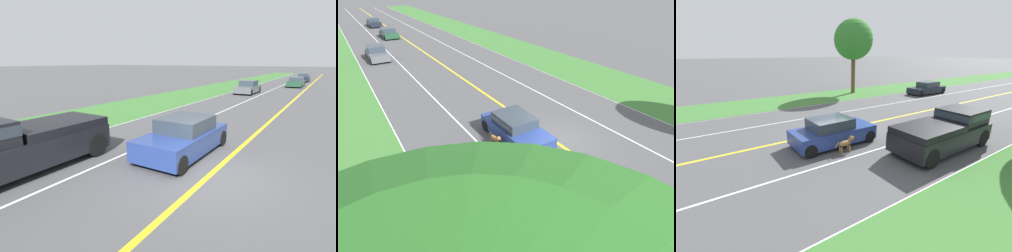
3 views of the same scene
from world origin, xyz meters
TOP-DOWN VIEW (x-y plane):
  - ground_plane at (0.00, 0.00)m, footprint 400.00×400.00m
  - centre_divider_line at (0.00, 0.00)m, footprint 0.18×160.00m
  - lane_edge_line_right at (7.00, 0.00)m, footprint 0.14×160.00m
  - lane_dash_same_dir at (3.50, 0.00)m, footprint 0.10×160.00m
  - grass_verge_right at (10.00, 0.00)m, footprint 6.00×160.00m
  - ego_car at (1.65, -1.29)m, footprint 1.93×4.26m
  - dog at (2.90, -1.29)m, footprint 0.26×1.19m
  - pickup_truck at (5.19, 2.99)m, footprint 2.12×5.37m
  - car_trailing_near at (5.00, -21.96)m, footprint 1.86×4.33m
  - car_trailing_mid at (1.55, -33.20)m, footprint 1.91×4.45m
  - car_trailing_far at (1.69, -44.59)m, footprint 1.86×4.50m

SIDE VIEW (x-z plane):
  - ground_plane at x=0.00m, z-range 0.00..0.00m
  - centre_divider_line at x=0.00m, z-range 0.00..0.01m
  - lane_edge_line_right at x=7.00m, z-range 0.00..0.01m
  - lane_dash_same_dir at x=3.50m, z-range 0.00..0.01m
  - grass_verge_right at x=10.00m, z-range 0.00..0.03m
  - dog at x=2.90m, z-range 0.09..0.87m
  - car_trailing_mid at x=1.55m, z-range -0.04..1.30m
  - ego_car at x=1.65m, z-range -0.05..1.35m
  - car_trailing_near at x=5.00m, z-range -0.05..1.37m
  - car_trailing_far at x=1.69m, z-range -0.06..1.39m
  - pickup_truck at x=5.19m, z-range 0.03..1.85m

